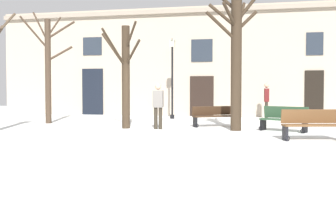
{
  "coord_description": "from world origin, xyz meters",
  "views": [
    {
      "loc": [
        3.53,
        -13.9,
        1.53
      ],
      "look_at": [
        0.0,
        1.84,
        0.9
      ],
      "focal_mm": 44.74,
      "sensor_mm": 36.0,
      "label": 1
    }
  ],
  "objects_px": {
    "tree_left_of_center": "(48,66)",
    "bench_back_to_back_right": "(284,119)",
    "tree_near_facade": "(125,73)",
    "person_near_bench": "(158,104)",
    "bench_near_lamp": "(313,124)",
    "bench_back_to_back_left": "(214,116)",
    "tree_center": "(236,55)",
    "streetlamp": "(172,70)",
    "person_crossing_plaza": "(267,99)"
  },
  "relations": [
    {
      "from": "streetlamp",
      "to": "person_crossing_plaza",
      "type": "distance_m",
      "value": 5.01
    },
    {
      "from": "streetlamp",
      "to": "person_crossing_plaza",
      "type": "xyz_separation_m",
      "value": [
        4.69,
        0.99,
        -1.47
      ]
    },
    {
      "from": "tree_near_facade",
      "to": "bench_near_lamp",
      "type": "height_order",
      "value": "tree_near_facade"
    },
    {
      "from": "bench_back_to_back_right",
      "to": "tree_center",
      "type": "bearing_deg",
      "value": -151.59
    },
    {
      "from": "bench_back_to_back_right",
      "to": "person_near_bench",
      "type": "relative_size",
      "value": 1.01
    },
    {
      "from": "tree_center",
      "to": "streetlamp",
      "type": "distance_m",
      "value": 6.46
    },
    {
      "from": "tree_left_of_center",
      "to": "bench_back_to_back_right",
      "type": "bearing_deg",
      "value": -7.77
    },
    {
      "from": "bench_back_to_back_left",
      "to": "person_crossing_plaza",
      "type": "height_order",
      "value": "person_crossing_plaza"
    },
    {
      "from": "tree_near_facade",
      "to": "tree_center",
      "type": "distance_m",
      "value": 4.25
    },
    {
      "from": "tree_near_facade",
      "to": "person_near_bench",
      "type": "bearing_deg",
      "value": -3.66
    },
    {
      "from": "person_near_bench",
      "to": "tree_left_of_center",
      "type": "bearing_deg",
      "value": -18.6
    },
    {
      "from": "tree_center",
      "to": "bench_near_lamp",
      "type": "bearing_deg",
      "value": -44.67
    },
    {
      "from": "streetlamp",
      "to": "bench_back_to_back_left",
      "type": "xyz_separation_m",
      "value": [
        2.59,
        -4.0,
        -2.05
      ]
    },
    {
      "from": "streetlamp",
      "to": "bench_near_lamp",
      "type": "bearing_deg",
      "value": -52.73
    },
    {
      "from": "tree_center",
      "to": "bench_near_lamp",
      "type": "distance_m",
      "value": 4.1
    },
    {
      "from": "tree_center",
      "to": "streetlamp",
      "type": "xyz_separation_m",
      "value": [
        -3.52,
        5.41,
        -0.28
      ]
    },
    {
      "from": "tree_left_of_center",
      "to": "bench_near_lamp",
      "type": "xyz_separation_m",
      "value": [
        10.67,
        -3.82,
        -2.05
      ]
    },
    {
      "from": "person_crossing_plaza",
      "to": "person_near_bench",
      "type": "relative_size",
      "value": 1.06
    },
    {
      "from": "tree_left_of_center",
      "to": "tree_center",
      "type": "height_order",
      "value": "tree_center"
    },
    {
      "from": "tree_left_of_center",
      "to": "streetlamp",
      "type": "xyz_separation_m",
      "value": [
        4.73,
        3.98,
        -0.04
      ]
    },
    {
      "from": "tree_near_facade",
      "to": "person_near_bench",
      "type": "distance_m",
      "value": 1.78
    },
    {
      "from": "bench_back_to_back_right",
      "to": "tree_near_facade",
      "type": "bearing_deg",
      "value": -152.65
    },
    {
      "from": "bench_back_to_back_right",
      "to": "streetlamp",
      "type": "bearing_deg",
      "value": 160.44
    },
    {
      "from": "bench_back_to_back_left",
      "to": "bench_back_to_back_right",
      "type": "bearing_deg",
      "value": -55.18
    },
    {
      "from": "streetlamp",
      "to": "bench_back_to_back_right",
      "type": "distance_m",
      "value": 7.75
    },
    {
      "from": "person_crossing_plaza",
      "to": "person_near_bench",
      "type": "bearing_deg",
      "value": -37.97
    },
    {
      "from": "person_crossing_plaza",
      "to": "tree_near_facade",
      "type": "bearing_deg",
      "value": -46.01
    },
    {
      "from": "bench_near_lamp",
      "to": "person_crossing_plaza",
      "type": "xyz_separation_m",
      "value": [
        -1.25,
        8.79,
        0.55
      ]
    },
    {
      "from": "tree_left_of_center",
      "to": "streetlamp",
      "type": "bearing_deg",
      "value": 40.07
    },
    {
      "from": "tree_center",
      "to": "person_near_bench",
      "type": "height_order",
      "value": "tree_center"
    },
    {
      "from": "tree_center",
      "to": "streetlamp",
      "type": "height_order",
      "value": "tree_center"
    },
    {
      "from": "tree_near_facade",
      "to": "bench_back_to_back_right",
      "type": "bearing_deg",
      "value": 1.37
    },
    {
      "from": "person_near_bench",
      "to": "tree_center",
      "type": "bearing_deg",
      "value": -179.08
    },
    {
      "from": "tree_center",
      "to": "person_crossing_plaza",
      "type": "distance_m",
      "value": 6.74
    },
    {
      "from": "streetlamp",
      "to": "person_near_bench",
      "type": "bearing_deg",
      "value": -83.41
    },
    {
      "from": "bench_back_to_back_left",
      "to": "person_crossing_plaza",
      "type": "distance_m",
      "value": 5.44
    },
    {
      "from": "tree_left_of_center",
      "to": "bench_back_to_back_right",
      "type": "relative_size",
      "value": 2.85
    },
    {
      "from": "tree_left_of_center",
      "to": "tree_near_facade",
      "type": "xyz_separation_m",
      "value": [
        4.04,
        -1.5,
        -0.38
      ]
    },
    {
      "from": "tree_center",
      "to": "person_crossing_plaza",
      "type": "height_order",
      "value": "tree_center"
    },
    {
      "from": "tree_center",
      "to": "bench_back_to_back_right",
      "type": "height_order",
      "value": "tree_center"
    },
    {
      "from": "bench_back_to_back_left",
      "to": "person_near_bench",
      "type": "bearing_deg",
      "value": -169.4
    },
    {
      "from": "bench_back_to_back_right",
      "to": "bench_near_lamp",
      "type": "relative_size",
      "value": 0.92
    },
    {
      "from": "tree_left_of_center",
      "to": "person_near_bench",
      "type": "height_order",
      "value": "tree_left_of_center"
    },
    {
      "from": "bench_near_lamp",
      "to": "bench_back_to_back_left",
      "type": "distance_m",
      "value": 5.06
    },
    {
      "from": "tree_center",
      "to": "streetlamp",
      "type": "bearing_deg",
      "value": 123.04
    },
    {
      "from": "tree_near_facade",
      "to": "person_near_bench",
      "type": "relative_size",
      "value": 2.34
    },
    {
      "from": "bench_back_to_back_left",
      "to": "tree_left_of_center",
      "type": "bearing_deg",
      "value": 151.63
    },
    {
      "from": "tree_left_of_center",
      "to": "bench_back_to_back_right",
      "type": "xyz_separation_m",
      "value": [
        9.97,
        -1.36,
        -2.07
      ]
    },
    {
      "from": "tree_left_of_center",
      "to": "person_crossing_plaza",
      "type": "relative_size",
      "value": 2.73
    },
    {
      "from": "tree_near_facade",
      "to": "streetlamp",
      "type": "bearing_deg",
      "value": 82.86
    }
  ]
}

